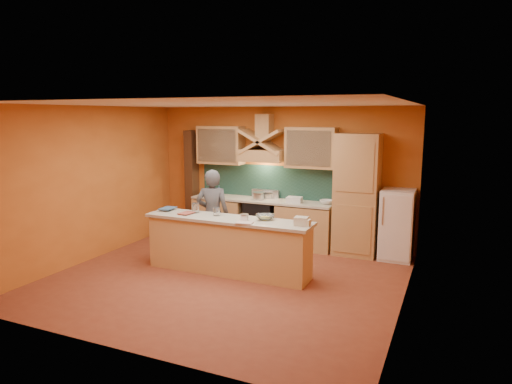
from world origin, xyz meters
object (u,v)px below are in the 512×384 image
at_px(stove, 261,222).
at_px(mixing_bowl, 265,217).
at_px(fridge, 397,225).
at_px(person, 213,215).
at_px(kitchen_scale, 244,218).

distance_m(stove, mixing_bowl, 2.00).
bearing_deg(fridge, stove, 180.00).
height_order(person, kitchen_scale, person).
relative_size(person, mixing_bowl, 5.31).
height_order(kitchen_scale, mixing_bowl, kitchen_scale).
relative_size(stove, kitchen_scale, 8.41).
bearing_deg(fridge, person, -156.30).
xyz_separation_m(fridge, person, (-3.09, -1.36, 0.19)).
bearing_deg(person, mixing_bowl, 143.02).
xyz_separation_m(fridge, mixing_bowl, (-1.89, -1.75, 0.33)).
distance_m(stove, fridge, 2.71).
bearing_deg(stove, mixing_bowl, -65.22).
xyz_separation_m(person, kitchen_scale, (0.93, -0.63, 0.15)).
distance_m(stove, kitchen_scale, 2.13).
bearing_deg(person, kitchen_scale, 127.43).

